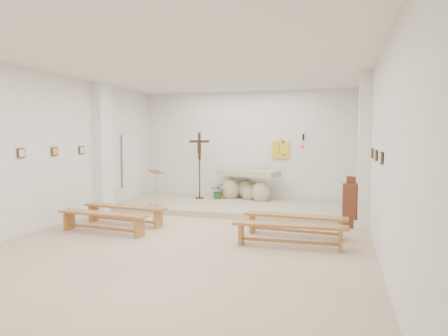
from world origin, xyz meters
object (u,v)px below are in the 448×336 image
(lectern, at_px, (156,187))
(bench_left_front, at_px, (125,210))
(altar, at_px, (247,187))
(donation_pedestal, at_px, (351,205))
(bench_right_front, at_px, (295,220))
(bench_left_second, at_px, (103,218))
(crucifix_stand, at_px, (199,161))
(bench_right_second, at_px, (290,230))

(lectern, xyz_separation_m, bench_left_front, (0.07, -1.84, -0.33))
(altar, bearing_deg, donation_pedestal, -24.16)
(lectern, bearing_deg, bench_right_front, -18.06)
(donation_pedestal, distance_m, bench_left_second, 5.50)
(crucifix_stand, xyz_separation_m, bench_left_second, (-0.66, -4.26, -0.99))
(lectern, height_order, bench_right_front, lectern)
(bench_left_front, xyz_separation_m, bench_right_second, (3.95, -0.89, 0.00))
(altar, relative_size, bench_right_second, 0.95)
(altar, xyz_separation_m, bench_right_front, (1.86, -3.71, -0.19))
(altar, relative_size, donation_pedestal, 1.73)
(bench_right_second, bearing_deg, bench_right_front, 88.00)
(crucifix_stand, distance_m, donation_pedestal, 4.99)
(altar, relative_size, crucifix_stand, 0.99)
(crucifix_stand, distance_m, bench_right_second, 5.48)
(bench_left_second, bearing_deg, lectern, 97.13)
(lectern, xyz_separation_m, donation_pedestal, (5.15, -0.63, -0.15))
(altar, xyz_separation_m, donation_pedestal, (2.98, -2.51, -0.01))
(donation_pedestal, height_order, bench_left_second, donation_pedestal)
(bench_right_second, bearing_deg, crucifix_stand, 125.71)
(altar, xyz_separation_m, crucifix_stand, (-1.44, -0.34, 0.81))
(altar, relative_size, bench_left_second, 0.94)
(bench_right_second, bearing_deg, bench_left_front, 165.26)
(lectern, height_order, bench_left_second, lectern)
(bench_left_front, height_order, bench_left_second, same)
(lectern, distance_m, bench_right_second, 4.88)
(lectern, height_order, donation_pedestal, lectern)
(bench_right_second, bearing_deg, bench_left_second, 178.00)
(lectern, relative_size, bench_left_front, 0.49)
(bench_right_front, distance_m, bench_left_second, 4.05)
(crucifix_stand, height_order, bench_right_front, crucifix_stand)
(altar, xyz_separation_m, lectern, (-2.17, -1.88, 0.14))
(donation_pedestal, height_order, bench_right_front, donation_pedestal)
(bench_left_second, bearing_deg, donation_pedestal, 28.04)
(donation_pedestal, bearing_deg, bench_left_front, -155.37)
(altar, bearing_deg, bench_right_second, -52.14)
(altar, xyz_separation_m, bench_left_second, (-2.10, -4.61, -0.19))
(donation_pedestal, height_order, bench_right_second, donation_pedestal)
(bench_left_front, height_order, bench_right_second, same)
(bench_left_second, height_order, bench_right_second, same)
(crucifix_stand, distance_m, bench_left_second, 4.43)
(donation_pedestal, bearing_deg, crucifix_stand, 165.18)
(crucifix_stand, relative_size, bench_right_second, 0.96)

